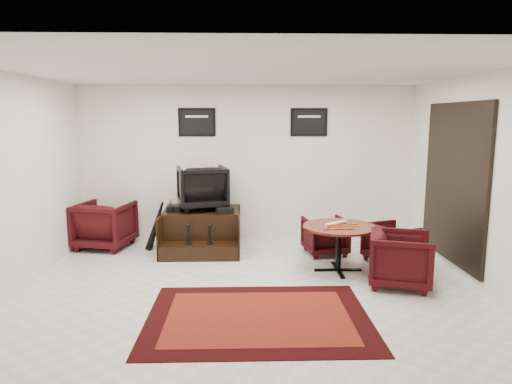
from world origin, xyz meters
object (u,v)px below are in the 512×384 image
meeting_table (339,232)px  table_chair_window (391,241)px  table_chair_corner (401,257)px  shine_podium (202,231)px  shine_chair (202,185)px  armchair_side (105,223)px  table_chair_back (325,234)px

meeting_table → table_chair_window: size_ratio=1.54×
meeting_table → table_chair_window: meeting_table is taller
table_chair_corner → shine_podium: bearing=73.3°
shine_podium → table_chair_corner: size_ratio=1.67×
shine_podium → shine_chair: size_ratio=1.60×
shine_chair → meeting_table: (2.09, -1.38, -0.48)m
shine_podium → armchair_side: (-1.69, 0.11, 0.13)m
shine_chair → table_chair_corner: size_ratio=1.04×
table_chair_back → shine_chair: bearing=-23.3°
shine_podium → table_chair_window: bearing=-16.0°
table_chair_back → table_chair_window: (0.94, -0.49, 0.00)m
shine_podium → table_chair_back: bearing=-10.1°
shine_podium → shine_chair: shine_chair is taller
shine_chair → table_chair_back: 2.24m
meeting_table → shine_podium: bearing=149.4°
armchair_side → table_chair_back: armchair_side is taller
table_chair_back → table_chair_corner: size_ratio=0.84×
shine_chair → table_chair_corner: bearing=131.8°
armchair_side → table_chair_window: bearing=-179.4°
meeting_table → table_chair_corner: table_chair_corner is taller
shine_chair → table_chair_corner: shine_chair is taller
shine_podium → table_chair_window: table_chair_window is taller
table_chair_window → table_chair_corner: 1.01m
shine_chair → armchair_side: bearing=-11.8°
table_chair_corner → meeting_table: bearing=66.1°
shine_podium → meeting_table: size_ratio=1.28×
table_chair_window → table_chair_corner: (-0.19, -0.99, 0.06)m
shine_podium → table_chair_window: 3.11m
armchair_side → table_chair_corner: size_ratio=1.10×
meeting_table → table_chair_window: 1.01m
armchair_side → meeting_table: armchair_side is taller
shine_chair → table_chair_back: (2.05, -0.50, -0.75)m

